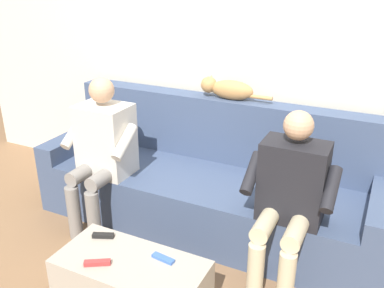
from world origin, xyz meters
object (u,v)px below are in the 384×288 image
at_px(person_right_seated, 102,146).
at_px(remote_black, 103,235).
at_px(couch, 210,184).
at_px(cat_on_backrest, 227,89).
at_px(person_left_seated, 289,193).
at_px(remote_blue, 163,258).
at_px(coffee_table, 132,287).
at_px(remote_red, 97,263).

height_order(person_right_seated, remote_black, person_right_seated).
bearing_deg(couch, cat_on_backrest, -91.74).
bearing_deg(couch, person_right_seated, 29.44).
height_order(person_left_seated, person_right_seated, person_right_seated).
bearing_deg(remote_black, person_left_seated, 6.61).
bearing_deg(remote_blue, person_right_seated, -28.69).
xyz_separation_m(coffee_table, person_right_seated, (0.71, -0.71, 0.47)).
xyz_separation_m(remote_blue, remote_black, (0.43, -0.02, 0.00)).
xyz_separation_m(couch, person_right_seated, (0.71, 0.40, 0.34)).
height_order(cat_on_backrest, remote_blue, cat_on_backrest).
height_order(coffee_table, remote_red, remote_red).
xyz_separation_m(coffee_table, remote_black, (0.27, -0.12, 0.19)).
height_order(couch, remote_blue, couch).
distance_m(person_right_seated, remote_black, 0.79).
height_order(cat_on_backrest, remote_red, cat_on_backrest).
distance_m(couch, remote_blue, 1.03).
relative_size(coffee_table, person_left_seated, 0.76).
xyz_separation_m(coffee_table, remote_blue, (-0.16, -0.09, 0.19)).
height_order(coffee_table, cat_on_backrest, cat_on_backrest).
distance_m(remote_black, remote_red, 0.26).
relative_size(person_left_seated, remote_blue, 8.18).
bearing_deg(remote_blue, remote_black, 3.60).
bearing_deg(person_left_seated, remote_black, 29.44).
distance_m(coffee_table, person_left_seated, 1.07).
bearing_deg(remote_blue, remote_red, 39.72).
distance_m(couch, remote_black, 1.03).
xyz_separation_m(person_right_seated, cat_on_backrest, (-0.71, -0.67, 0.36)).
distance_m(coffee_table, person_right_seated, 1.11).
xyz_separation_m(cat_on_backrest, remote_blue, (-0.15, 1.29, -0.65)).
xyz_separation_m(couch, cat_on_backrest, (-0.01, -0.27, 0.70)).
bearing_deg(remote_red, person_left_seated, 11.23).
distance_m(cat_on_backrest, remote_blue, 1.45).
bearing_deg(couch, coffee_table, 90.00).
height_order(person_right_seated, remote_blue, person_right_seated).
height_order(person_left_seated, remote_black, person_left_seated).
distance_m(coffee_table, remote_red, 0.26).
bearing_deg(remote_red, coffee_table, 4.69).
height_order(couch, person_right_seated, person_right_seated).
bearing_deg(remote_red, remote_black, 89.06).
bearing_deg(remote_black, couch, 51.76).
relative_size(couch, remote_blue, 19.07).
xyz_separation_m(cat_on_backrest, remote_black, (0.28, 1.26, -0.64)).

